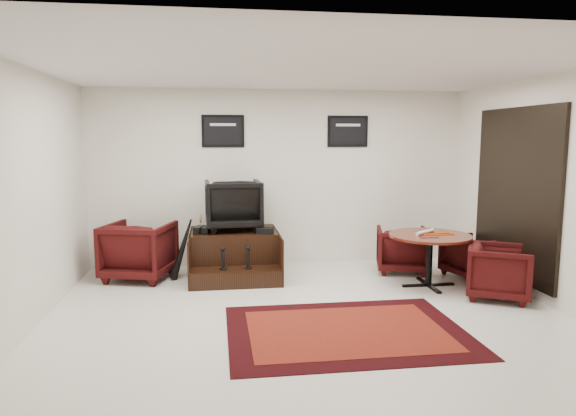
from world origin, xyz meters
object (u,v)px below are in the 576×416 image
object	(u,v)px
meeting_table	(430,241)
table_chair_corner	(499,269)
table_chair_window	(471,254)
shine_podium	(234,255)
shine_chair	(233,202)
armchair_side	(139,248)
table_chair_back	(402,247)

from	to	relation	value
meeting_table	table_chair_corner	bearing A→B (deg)	-43.66
meeting_table	table_chair_window	world-z (taller)	meeting_table
shine_podium	table_chair_window	size ratio (longest dim) A/B	2.00
shine_chair	armchair_side	bearing A→B (deg)	3.13
shine_chair	armchair_side	world-z (taller)	shine_chair
armchair_side	table_chair_back	world-z (taller)	armchair_side
armchair_side	table_chair_back	distance (m)	3.94
meeting_table	table_chair_window	xyz separation A→B (m)	(0.82, 0.41, -0.31)
shine_podium	table_chair_back	size ratio (longest dim) A/B	1.76
shine_podium	armchair_side	bearing A→B (deg)	179.97
table_chair_back	table_chair_window	world-z (taller)	table_chair_back
table_chair_back	table_chair_corner	xyz separation A→B (m)	(0.76, -1.45, 0.00)
meeting_table	table_chair_back	size ratio (longest dim) A/B	1.47
table_chair_back	meeting_table	bearing A→B (deg)	111.51
table_chair_back	table_chair_window	distance (m)	1.00
table_chair_corner	table_chair_window	bearing A→B (deg)	20.17
meeting_table	table_chair_back	bearing A→B (deg)	96.40
shine_podium	shine_chair	bearing A→B (deg)	90.00
meeting_table	shine_podium	bearing A→B (deg)	160.01
shine_podium	shine_chair	distance (m)	0.79
table_chair_window	meeting_table	bearing A→B (deg)	98.86
meeting_table	table_chair_window	size ratio (longest dim) A/B	1.67
shine_chair	table_chair_corner	distance (m)	3.81
shine_podium	shine_chair	size ratio (longest dim) A/B	1.59
shine_chair	table_chair_back	bearing A→B (deg)	170.89
shine_chair	table_chair_window	size ratio (longest dim) A/B	1.26
armchair_side	table_chair_back	bearing A→B (deg)	-166.09
armchair_side	table_chair_back	size ratio (longest dim) A/B	1.21
shine_podium	table_chair_window	xyz separation A→B (m)	(3.47, -0.56, 0.03)
meeting_table	armchair_side	bearing A→B (deg)	166.54
shine_chair	table_chair_window	world-z (taller)	shine_chair
shine_chair	table_chair_corner	xyz separation A→B (m)	(3.31, -1.74, -0.71)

